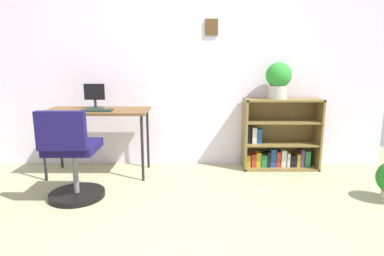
# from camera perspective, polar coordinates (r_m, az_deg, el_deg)

# --- Properties ---
(wall_back) EXTENTS (5.20, 0.12, 2.46)m
(wall_back) POSITION_cam_1_polar(r_m,az_deg,el_deg) (4.01, -2.95, 11.02)
(wall_back) COLOR silver
(wall_back) RESTS_ON ground_plane
(desk) EXTENTS (1.14, 0.52, 0.75)m
(desk) POSITION_cam_1_polar(r_m,az_deg,el_deg) (3.76, -16.27, 2.21)
(desk) COLOR brown
(desk) RESTS_ON ground_plane
(monitor) EXTENTS (0.23, 0.19, 0.28)m
(monitor) POSITION_cam_1_polar(r_m,az_deg,el_deg) (3.84, -16.64, 5.31)
(monitor) COLOR #262628
(monitor) RESTS_ON desk
(keyboard) EXTENTS (0.33, 0.13, 0.02)m
(keyboard) POSITION_cam_1_polar(r_m,az_deg,el_deg) (3.64, -16.32, 3.04)
(keyboard) COLOR #1A2A24
(keyboard) RESTS_ON desk
(office_chair) EXTENTS (0.52, 0.55, 0.88)m
(office_chair) POSITION_cam_1_polar(r_m,az_deg,el_deg) (3.17, -20.29, -5.45)
(office_chair) COLOR black
(office_chair) RESTS_ON ground_plane
(bookshelf_low) EXTENTS (0.90, 0.30, 0.85)m
(bookshelf_low) POSITION_cam_1_polar(r_m,az_deg,el_deg) (4.05, 15.25, -1.69)
(bookshelf_low) COLOR brown
(bookshelf_low) RESTS_ON ground_plane
(potted_plant_on_shelf) EXTENTS (0.29, 0.29, 0.42)m
(potted_plant_on_shelf) POSITION_cam_1_polar(r_m,az_deg,el_deg) (3.89, 15.26, 8.41)
(potted_plant_on_shelf) COLOR #B7B2A8
(potted_plant_on_shelf) RESTS_ON bookshelf_low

